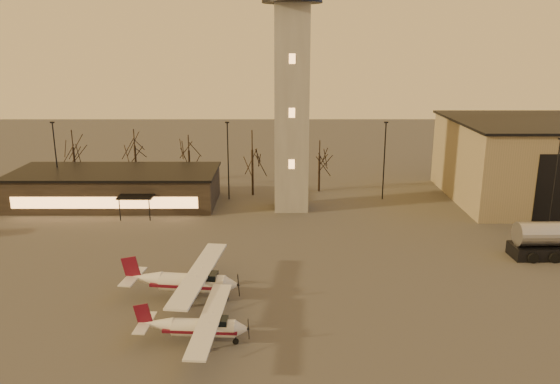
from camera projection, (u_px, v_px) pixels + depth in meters
name	position (u px, v px, depth m)	size (l,w,h in m)	color
ground	(300.00, 334.00, 38.36)	(220.00, 220.00, 0.00)	#44413F
control_tower	(292.00, 73.00, 62.94)	(6.80, 6.80, 32.60)	gray
terminal	(116.00, 187.00, 68.60)	(25.40, 12.20, 4.30)	black
light_poles	(295.00, 164.00, 66.81)	(58.50, 12.25, 10.14)	black
tree_row	(190.00, 147.00, 74.52)	(37.20, 9.20, 8.80)	black
cessna_front	(206.00, 330.00, 36.88)	(8.22, 10.38, 2.86)	silver
cessna_rear	(195.00, 286.00, 43.14)	(10.00, 12.62, 3.46)	silver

